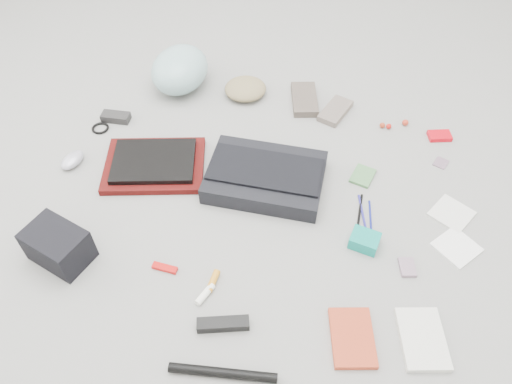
% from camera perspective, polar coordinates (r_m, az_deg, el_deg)
% --- Properties ---
extents(ground_plane, '(4.00, 4.00, 0.00)m').
position_cam_1_polar(ground_plane, '(1.86, 0.00, -1.01)').
color(ground_plane, gray).
extents(messenger_bag, '(0.45, 0.33, 0.07)m').
position_cam_1_polar(messenger_bag, '(1.89, 1.08, 1.73)').
color(messenger_bag, black).
rests_on(messenger_bag, ground_plane).
extents(bag_flap, '(0.43, 0.21, 0.01)m').
position_cam_1_polar(bag_flap, '(1.86, 1.10, 2.60)').
color(bag_flap, black).
rests_on(bag_flap, messenger_bag).
extents(laptop_sleeve, '(0.45, 0.38, 0.03)m').
position_cam_1_polar(laptop_sleeve, '(2.01, -11.51, 3.01)').
color(laptop_sleeve, '#470B0A').
rests_on(laptop_sleeve, ground_plane).
extents(laptop, '(0.37, 0.31, 0.02)m').
position_cam_1_polar(laptop, '(1.99, -11.62, 3.49)').
color(laptop, black).
rests_on(laptop, laptop_sleeve).
extents(bike_helmet, '(0.26, 0.32, 0.18)m').
position_cam_1_polar(bike_helmet, '(2.34, -8.71, 13.66)').
color(bike_helmet, '#98C5C6').
rests_on(bike_helmet, ground_plane).
extents(beanie, '(0.24, 0.24, 0.07)m').
position_cam_1_polar(beanie, '(2.30, -1.22, 11.72)').
color(beanie, '#8C7A53').
rests_on(beanie, ground_plane).
extents(mitten_left, '(0.16, 0.24, 0.03)m').
position_cam_1_polar(mitten_left, '(2.28, 5.56, 10.50)').
color(mitten_left, brown).
rests_on(mitten_left, ground_plane).
extents(mitten_right, '(0.14, 0.20, 0.03)m').
position_cam_1_polar(mitten_right, '(2.24, 9.05, 9.14)').
color(mitten_right, '#71635A').
rests_on(mitten_right, ground_plane).
extents(power_brick, '(0.12, 0.07, 0.03)m').
position_cam_1_polar(power_brick, '(2.26, -15.73, 8.24)').
color(power_brick, black).
rests_on(power_brick, ground_plane).
extents(cable_coil, '(0.07, 0.07, 0.01)m').
position_cam_1_polar(cable_coil, '(2.24, -17.37, 6.97)').
color(cable_coil, black).
rests_on(cable_coil, ground_plane).
extents(mouse, '(0.09, 0.12, 0.04)m').
position_cam_1_polar(mouse, '(2.11, -20.26, 3.45)').
color(mouse, '#A6A5B5').
rests_on(mouse, ground_plane).
extents(camera_bag, '(0.23, 0.19, 0.13)m').
position_cam_1_polar(camera_bag, '(1.79, -21.68, -5.71)').
color(camera_bag, black).
rests_on(camera_bag, ground_plane).
extents(multitool, '(0.09, 0.03, 0.01)m').
position_cam_1_polar(multitool, '(1.71, -10.39, -8.52)').
color(multitool, '#B80C0A').
rests_on(multitool, ground_plane).
extents(toiletry_tube_white, '(0.05, 0.08, 0.02)m').
position_cam_1_polar(toiletry_tube_white, '(1.63, -5.85, -11.54)').
color(toiletry_tube_white, white).
rests_on(toiletry_tube_white, ground_plane).
extents(toiletry_tube_orange, '(0.03, 0.08, 0.02)m').
position_cam_1_polar(toiletry_tube_orange, '(1.66, -4.93, -10.10)').
color(toiletry_tube_orange, orange).
rests_on(toiletry_tube_orange, ground_plane).
extents(u_lock, '(0.16, 0.09, 0.03)m').
position_cam_1_polar(u_lock, '(1.58, -3.78, -14.83)').
color(u_lock, black).
rests_on(u_lock, ground_plane).
extents(bike_pump, '(0.31, 0.08, 0.03)m').
position_cam_1_polar(bike_pump, '(1.52, -3.81, -19.92)').
color(bike_pump, black).
rests_on(bike_pump, ground_plane).
extents(book_red, '(0.17, 0.22, 0.02)m').
position_cam_1_polar(book_red, '(1.59, 10.95, -16.02)').
color(book_red, '#C63F20').
rests_on(book_red, ground_plane).
extents(book_white, '(0.18, 0.23, 0.02)m').
position_cam_1_polar(book_white, '(1.64, 18.47, -15.64)').
color(book_white, silver).
rests_on(book_white, ground_plane).
extents(notepad, '(0.10, 0.12, 0.01)m').
position_cam_1_polar(notepad, '(1.98, 12.10, 1.82)').
color(notepad, '#457643').
rests_on(notepad, ground_plane).
extents(pen_blue, '(0.05, 0.15, 0.01)m').
position_cam_1_polar(pen_blue, '(1.87, 12.03, -2.14)').
color(pen_blue, navy).
rests_on(pen_blue, ground_plane).
extents(pen_black, '(0.01, 0.16, 0.01)m').
position_cam_1_polar(pen_black, '(1.87, 11.79, -2.08)').
color(pen_black, black).
rests_on(pen_black, ground_plane).
extents(pen_navy, '(0.03, 0.13, 0.01)m').
position_cam_1_polar(pen_navy, '(1.86, 12.92, -2.57)').
color(pen_navy, navy).
rests_on(pen_navy, ground_plane).
extents(accordion_wallet, '(0.11, 0.09, 0.05)m').
position_cam_1_polar(accordion_wallet, '(1.76, 12.30, -5.45)').
color(accordion_wallet, '#0B9080').
rests_on(accordion_wallet, ground_plane).
extents(card_deck, '(0.07, 0.08, 0.01)m').
position_cam_1_polar(card_deck, '(1.76, 16.89, -8.23)').
color(card_deck, gray).
rests_on(card_deck, ground_plane).
extents(napkin_top, '(0.18, 0.18, 0.01)m').
position_cam_1_polar(napkin_top, '(1.96, 21.46, -2.30)').
color(napkin_top, silver).
rests_on(napkin_top, ground_plane).
extents(napkin_bottom, '(0.18, 0.18, 0.01)m').
position_cam_1_polar(napkin_bottom, '(1.87, 21.95, -5.86)').
color(napkin_bottom, white).
rests_on(napkin_bottom, ground_plane).
extents(lollipop_a, '(0.02, 0.02, 0.02)m').
position_cam_1_polar(lollipop_a, '(2.21, 14.24, 7.40)').
color(lollipop_a, '#9F3219').
rests_on(lollipop_a, ground_plane).
extents(lollipop_b, '(0.03, 0.03, 0.02)m').
position_cam_1_polar(lollipop_b, '(2.21, 14.93, 7.26)').
color(lollipop_b, red).
rests_on(lollipop_b, ground_plane).
extents(lollipop_c, '(0.03, 0.03, 0.03)m').
position_cam_1_polar(lollipop_c, '(2.25, 16.70, 7.61)').
color(lollipop_c, '#B4301C').
rests_on(lollipop_c, ground_plane).
extents(altoids_tin, '(0.11, 0.08, 0.02)m').
position_cam_1_polar(altoids_tin, '(2.23, 20.24, 6.04)').
color(altoids_tin, red).
rests_on(altoids_tin, ground_plane).
extents(stamp_sheet, '(0.07, 0.07, 0.00)m').
position_cam_1_polar(stamp_sheet, '(2.13, 20.37, 3.14)').
color(stamp_sheet, slate).
rests_on(stamp_sheet, ground_plane).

